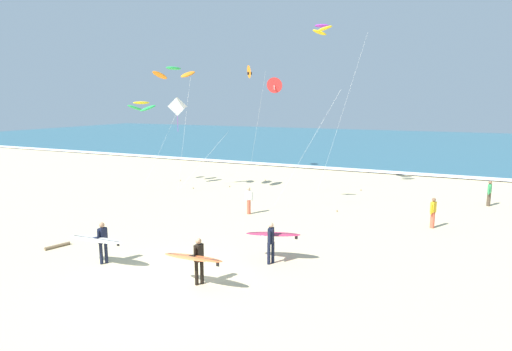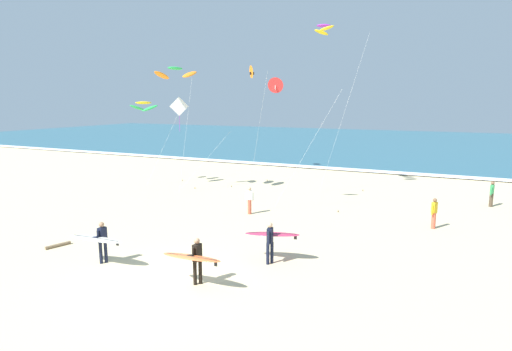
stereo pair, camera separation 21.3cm
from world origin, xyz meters
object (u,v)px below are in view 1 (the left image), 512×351
(kite_arc_violet_high, at_px, (322,29))
(kite_arc_golden_low, at_px, (142,106))
(surfer_trailing, at_px, (99,240))
(bystander_yellow_top, at_px, (433,213))
(bystander_green_top, at_px, (489,193))
(surfer_third, at_px, (196,258))
(kite_arc_emerald_distant, at_px, (174,73))
(driftwood_log, at_px, (57,246))
(kite_delta_amber_close, at_px, (250,72))
(bystander_white_top, at_px, (249,200))
(surfer_lead, at_px, (272,237))
(kite_delta_scarlet_mid, at_px, (275,86))
(kite_diamond_ivory_far, at_px, (178,109))

(kite_arc_violet_high, distance_m, kite_arc_golden_low, 14.18)
(surfer_trailing, xyz_separation_m, bystander_yellow_top, (11.68, 10.95, -0.24))
(surfer_trailing, xyz_separation_m, bystander_green_top, (14.63, 17.44, -0.24))
(surfer_third, distance_m, bystander_green_top, 20.20)
(surfer_trailing, height_order, bystander_green_top, surfer_trailing)
(kite_arc_emerald_distant, relative_size, driftwood_log, 7.90)
(kite_delta_amber_close, distance_m, bystander_yellow_top, 21.48)
(kite_arc_emerald_distant, bearing_deg, bystander_yellow_top, -4.17)
(bystander_white_top, xyz_separation_m, bystander_green_top, (12.70, 7.97, 0.00))
(bystander_yellow_top, relative_size, driftwood_log, 1.44)
(surfer_third, bearing_deg, bystander_yellow_top, 56.85)
(kite_delta_amber_close, bearing_deg, bystander_white_top, -64.58)
(surfer_third, bearing_deg, surfer_lead, 64.76)
(surfer_lead, xyz_separation_m, kite_delta_scarlet_mid, (-3.29, 8.24, 6.25))
(kite_arc_violet_high, height_order, bystander_yellow_top, kite_arc_violet_high)
(surfer_third, relative_size, kite_delta_scarlet_mid, 0.31)
(surfer_lead, xyz_separation_m, surfer_trailing, (-6.02, -3.17, 0.00))
(bystander_white_top, bearing_deg, kite_arc_emerald_distant, 158.56)
(kite_delta_scarlet_mid, relative_size, bystander_yellow_top, 4.92)
(kite_arc_violet_high, relative_size, kite_arc_emerald_distant, 1.33)
(surfer_third, relative_size, bystander_white_top, 1.51)
(kite_diamond_ivory_far, bearing_deg, kite_arc_emerald_distant, -63.42)
(bystander_green_top, bearing_deg, driftwood_log, -137.09)
(kite_delta_scarlet_mid, distance_m, driftwood_log, 14.23)
(bystander_yellow_top, bearing_deg, kite_delta_scarlet_mid, 177.01)
(kite_diamond_ivory_far, xyz_separation_m, kite_arc_violet_high, (9.42, 3.60, 5.34))
(surfer_lead, height_order, kite_delta_amber_close, kite_delta_amber_close)
(surfer_trailing, height_order, bystander_yellow_top, surfer_trailing)
(kite_diamond_ivory_far, xyz_separation_m, kite_arc_emerald_distant, (0.72, -1.44, 2.42))
(kite_arc_emerald_distant, xyz_separation_m, kite_delta_amber_close, (0.58, 10.53, 0.65))
(kite_diamond_ivory_far, bearing_deg, driftwood_log, -79.69)
(kite_delta_amber_close, bearing_deg, driftwood_log, -87.29)
(surfer_lead, distance_m, kite_arc_golden_low, 18.84)
(kite_diamond_ivory_far, xyz_separation_m, bystander_yellow_top, (17.33, -2.65, -5.08))
(kite_arc_golden_low, distance_m, bystander_white_top, 12.71)
(surfer_lead, relative_size, surfer_trailing, 0.93)
(kite_arc_emerald_distant, distance_m, bystander_yellow_top, 18.26)
(bystander_white_top, xyz_separation_m, bystander_yellow_top, (9.74, 1.48, 0.00))
(surfer_trailing, bearing_deg, surfer_third, -0.48)
(driftwood_log, bearing_deg, kite_diamond_ivory_far, 100.31)
(surfer_trailing, distance_m, bystander_white_top, 9.67)
(surfer_third, relative_size, kite_arc_golden_low, 0.37)
(surfer_trailing, distance_m, driftwood_log, 3.53)
(surfer_lead, xyz_separation_m, bystander_white_top, (-4.08, 6.29, -0.24))
(bystander_yellow_top, bearing_deg, kite_arc_golden_low, 172.85)
(kite_delta_amber_close, relative_size, bystander_yellow_top, 6.03)
(surfer_third, distance_m, driftwood_log, 7.91)
(kite_arc_violet_high, xyz_separation_m, bystander_green_top, (10.87, 0.23, -10.43))
(bystander_white_top, height_order, driftwood_log, bystander_white_top)
(kite_delta_scarlet_mid, height_order, bystander_white_top, kite_delta_scarlet_mid)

